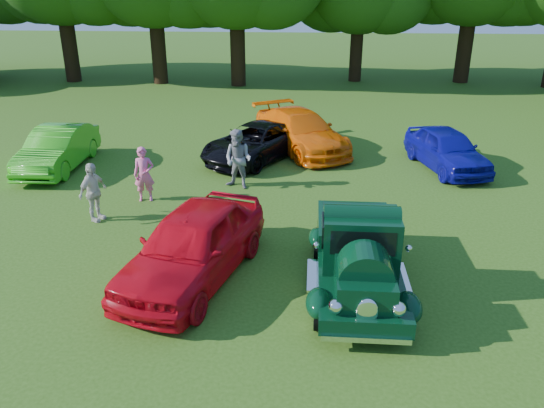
# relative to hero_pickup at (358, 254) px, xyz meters

# --- Properties ---
(ground) EXTENTS (120.00, 120.00, 0.00)m
(ground) POSITION_rel_hero_pickup_xyz_m (-1.59, 0.19, -0.79)
(ground) COLOR #2D5113
(ground) RESTS_ON ground
(hero_pickup) EXTENTS (2.16, 4.65, 1.82)m
(hero_pickup) POSITION_rel_hero_pickup_xyz_m (0.00, 0.00, 0.00)
(hero_pickup) COLOR black
(hero_pickup) RESTS_ON ground
(red_convertible) EXTENTS (3.09, 5.08, 1.62)m
(red_convertible) POSITION_rel_hero_pickup_xyz_m (-3.58, 0.12, 0.02)
(red_convertible) COLOR red
(red_convertible) RESTS_ON ground
(back_car_lime) EXTENTS (1.67, 4.41, 1.43)m
(back_car_lime) POSITION_rel_hero_pickup_xyz_m (-9.88, 7.10, -0.07)
(back_car_lime) COLOR green
(back_car_lime) RESTS_ON ground
(back_car_black) EXTENTS (4.18, 5.12, 1.30)m
(back_car_black) POSITION_rel_hero_pickup_xyz_m (-3.10, 8.65, -0.14)
(back_car_black) COLOR black
(back_car_black) RESTS_ON ground
(back_car_orange) EXTENTS (4.46, 5.58, 1.52)m
(back_car_orange) POSITION_rel_hero_pickup_xyz_m (-1.49, 9.91, -0.03)
(back_car_orange) COLOR orange
(back_car_orange) RESTS_ON ground
(back_car_blue) EXTENTS (2.68, 4.45, 1.42)m
(back_car_blue) POSITION_rel_hero_pickup_xyz_m (3.67, 8.13, -0.08)
(back_car_blue) COLOR #0D0C8D
(back_car_blue) RESTS_ON ground
(spectator_pink) EXTENTS (0.67, 0.50, 1.66)m
(spectator_pink) POSITION_rel_hero_pickup_xyz_m (-5.98, 4.44, 0.04)
(spectator_pink) COLOR pink
(spectator_pink) RESTS_ON ground
(spectator_grey) EXTENTS (1.12, 1.01, 1.90)m
(spectator_grey) POSITION_rel_hero_pickup_xyz_m (-3.33, 5.71, 0.16)
(spectator_grey) COLOR gray
(spectator_grey) RESTS_ON ground
(spectator_white) EXTENTS (0.73, 1.05, 1.66)m
(spectator_white) POSITION_rel_hero_pickup_xyz_m (-6.93, 2.92, 0.04)
(spectator_white) COLOR beige
(spectator_white) RESTS_ON ground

